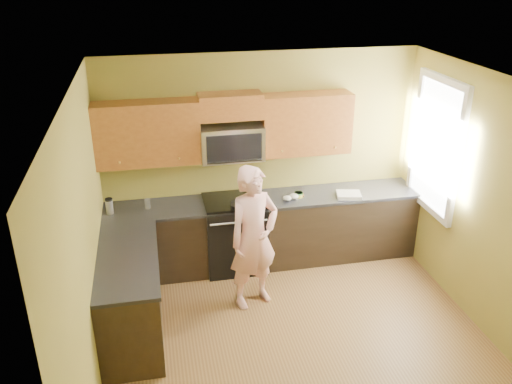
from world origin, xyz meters
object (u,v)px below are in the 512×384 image
object	(u,v)px
stove	(235,233)
butter_tub	(299,197)
woman	(254,238)
travel_mug	(110,213)
microwave	(232,159)
frying_pan	(242,208)

from	to	relation	value
stove	butter_tub	bearing A→B (deg)	-1.39
woman	travel_mug	world-z (taller)	woman
stove	woman	distance (m)	0.91
microwave	stove	bearing A→B (deg)	-90.00
frying_pan	travel_mug	xyz separation A→B (m)	(-1.56, 0.23, -0.03)
microwave	travel_mug	bearing A→B (deg)	-174.47
butter_tub	microwave	bearing A→B (deg)	170.05
microwave	butter_tub	size ratio (longest dim) A/B	6.92
stove	butter_tub	distance (m)	0.94
microwave	travel_mug	xyz separation A→B (m)	(-1.50, -0.15, -0.53)
travel_mug	stove	bearing A→B (deg)	0.77
butter_tub	stove	bearing A→B (deg)	178.61
stove	microwave	distance (m)	0.98
stove	frying_pan	world-z (taller)	frying_pan
frying_pan	woman	bearing A→B (deg)	-85.46
stove	woman	bearing A→B (deg)	-84.44
butter_tub	frying_pan	bearing A→B (deg)	-162.98
woman	frying_pan	xyz separation A→B (m)	(-0.02, 0.57, 0.10)
microwave	travel_mug	distance (m)	1.60
travel_mug	microwave	bearing A→B (deg)	5.53
travel_mug	butter_tub	bearing A→B (deg)	0.00
frying_pan	butter_tub	xyz separation A→B (m)	(0.77, 0.23, -0.03)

